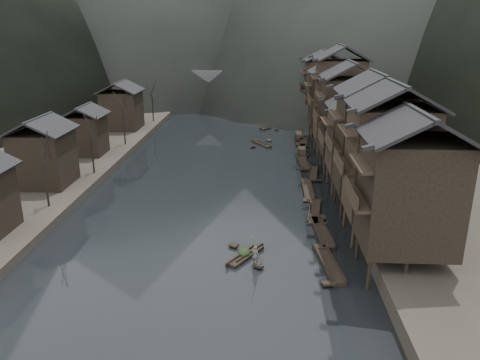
{
  "coord_description": "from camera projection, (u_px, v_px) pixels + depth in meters",
  "views": [
    {
      "loc": [
        5.99,
        -42.7,
        19.64
      ],
      "look_at": [
        3.23,
        8.22,
        2.5
      ],
      "focal_mm": 35.0,
      "sensor_mm": 36.0,
      "label": 1
    }
  ],
  "objects": [
    {
      "name": "water",
      "position": [
        204.0,
        229.0,
        46.98
      ],
      "size": [
        300.0,
        300.0,
        0.0
      ],
      "primitive_type": "plane",
      "color": "black",
      "rests_on": "ground"
    },
    {
      "name": "hero_sampan",
      "position": [
        245.0,
        255.0,
        41.21
      ],
      "size": [
        3.34,
        4.71,
        0.44
      ],
      "color": "black",
      "rests_on": "water"
    },
    {
      "name": "stilt_houses",
      "position": [
        351.0,
        107.0,
        61.63
      ],
      "size": [
        9.0,
        67.6,
        16.82
      ],
      "color": "black",
      "rests_on": "ground"
    },
    {
      "name": "cargo_heap",
      "position": [
        244.0,
        249.0,
        41.22
      ],
      "size": [
        1.1,
        1.44,
        0.66
      ],
      "primitive_type": "ellipsoid",
      "color": "black",
      "rests_on": "hero_sampan"
    },
    {
      "name": "right_bank",
      "position": [
        429.0,
        135.0,
        82.75
      ],
      "size": [
        40.0,
        200.0,
        1.8
      ],
      "primitive_type": "cube",
      "color": "#2D2823",
      "rests_on": "ground"
    },
    {
      "name": "midriver_boats",
      "position": [
        247.0,
        121.0,
        97.71
      ],
      "size": [
        14.79,
        37.95,
        0.45
      ],
      "color": "black",
      "rests_on": "water"
    },
    {
      "name": "stone_bridge",
      "position": [
        241.0,
        86.0,
        113.5
      ],
      "size": [
        40.0,
        6.0,
        9.0
      ],
      "color": "#4C4C4F",
      "rests_on": "ground"
    },
    {
      "name": "moored_sampans",
      "position": [
        305.0,
        163.0,
        68.19
      ],
      "size": [
        3.12,
        67.29,
        0.47
      ],
      "color": "black",
      "rests_on": "water"
    },
    {
      "name": "left_bank",
      "position": [
        43.0,
        132.0,
        86.45
      ],
      "size": [
        40.0,
        200.0,
        1.2
      ],
      "primitive_type": "cube",
      "color": "#2D2823",
      "rests_on": "ground"
    },
    {
      "name": "bamboo_pole",
      "position": [
        258.0,
        223.0,
        38.54
      ],
      "size": [
        1.1,
        1.73,
        3.66
      ],
      "primitive_type": "cylinder",
      "rotation": [
        0.49,
        0.0,
        -0.55
      ],
      "color": "#8C7A51",
      "rests_on": "boatman"
    },
    {
      "name": "left_houses",
      "position": [
        75.0,
        129.0,
        65.27
      ],
      "size": [
        8.1,
        53.2,
        8.73
      ],
      "color": "black",
      "rests_on": "left_bank"
    },
    {
      "name": "boatman",
      "position": [
        255.0,
        252.0,
        39.4
      ],
      "size": [
        0.73,
        0.62,
        1.71
      ],
      "primitive_type": "imported",
      "rotation": [
        0.0,
        0.0,
        2.75
      ],
      "color": "#5F5E61",
      "rests_on": "hero_sampan"
    },
    {
      "name": "bare_trees",
      "position": [
        91.0,
        126.0,
        61.66
      ],
      "size": [
        3.99,
        62.03,
        7.99
      ],
      "color": "black",
      "rests_on": "left_bank"
    }
  ]
}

